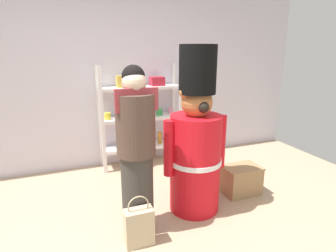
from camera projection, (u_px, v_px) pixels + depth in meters
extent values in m
cube|color=silver|center=(107.00, 79.00, 4.01)|extent=(6.40, 0.12, 2.60)
cube|color=white|center=(102.00, 122.00, 3.77)|extent=(0.05, 0.05, 1.51)
cube|color=white|center=(181.00, 115.00, 4.18)|extent=(0.05, 0.05, 1.51)
cube|color=white|center=(99.00, 117.00, 4.04)|extent=(0.05, 0.05, 1.51)
cube|color=white|center=(173.00, 111.00, 4.45)|extent=(0.05, 0.05, 1.51)
cube|color=white|center=(142.00, 146.00, 4.24)|extent=(1.17, 0.30, 0.04)
cube|color=white|center=(141.00, 118.00, 4.12)|extent=(1.17, 0.30, 0.04)
cube|color=white|center=(140.00, 88.00, 4.00)|extent=(1.17, 0.30, 0.04)
cylinder|color=yellow|center=(108.00, 116.00, 3.93)|extent=(0.09, 0.09, 0.10)
cylinder|color=white|center=(121.00, 115.00, 4.01)|extent=(0.08, 0.08, 0.10)
cylinder|color=navy|center=(134.00, 114.00, 4.09)|extent=(0.10, 0.10, 0.09)
cylinder|color=red|center=(146.00, 112.00, 4.17)|extent=(0.09, 0.09, 0.10)
cylinder|color=green|center=(159.00, 112.00, 4.19)|extent=(0.09, 0.09, 0.10)
cylinder|color=pink|center=(171.00, 110.00, 4.28)|extent=(0.08, 0.08, 0.10)
cylinder|color=silver|center=(122.00, 141.00, 4.10)|extent=(0.08, 0.08, 0.21)
cylinder|color=#B27226|center=(160.00, 138.00, 4.30)|extent=(0.07, 0.07, 0.18)
cube|color=gold|center=(122.00, 81.00, 3.88)|extent=(0.14, 0.11, 0.16)
cube|color=#B21E2D|center=(157.00, 81.00, 4.07)|extent=(0.20, 0.16, 0.13)
cylinder|color=red|center=(195.00, 163.00, 2.95)|extent=(0.54, 0.54, 1.06)
cylinder|color=white|center=(195.00, 160.00, 2.94)|extent=(0.56, 0.56, 0.05)
sphere|color=#AC6A3A|center=(197.00, 102.00, 2.77)|extent=(0.32, 0.32, 0.32)
sphere|color=#AC6A3A|center=(185.00, 93.00, 2.70)|extent=(0.11, 0.11, 0.11)
sphere|color=#AC6A3A|center=(209.00, 91.00, 2.79)|extent=(0.11, 0.11, 0.11)
cylinder|color=black|center=(198.00, 69.00, 2.69)|extent=(0.37, 0.37, 0.47)
cylinder|color=red|center=(169.00, 148.00, 2.79)|extent=(0.11, 0.11, 0.58)
cylinder|color=red|center=(220.00, 141.00, 3.00)|extent=(0.11, 0.11, 0.58)
sphere|color=black|center=(203.00, 107.00, 2.65)|extent=(0.11, 0.11, 0.11)
cylinder|color=#38332D|center=(138.00, 192.00, 2.63)|extent=(0.30, 0.30, 0.78)
cylinder|color=#4C382D|center=(135.00, 125.00, 2.45)|extent=(0.36, 0.36, 0.56)
sphere|color=beige|center=(134.00, 82.00, 2.35)|extent=(0.21, 0.21, 0.21)
cube|color=#993338|center=(137.00, 100.00, 2.33)|extent=(0.37, 0.04, 0.20)
sphere|color=black|center=(133.00, 77.00, 2.36)|extent=(0.20, 0.20, 0.20)
cube|color=#C1AD89|center=(139.00, 227.00, 2.46)|extent=(0.26, 0.13, 0.35)
torus|color=#C1AD89|center=(138.00, 206.00, 2.41)|extent=(0.19, 0.01, 0.19)
cube|color=#9E7A51|center=(241.00, 181.00, 3.36)|extent=(0.43, 0.30, 0.33)
cube|color=#9E7A51|center=(242.00, 168.00, 3.31)|extent=(0.45, 0.31, 0.02)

